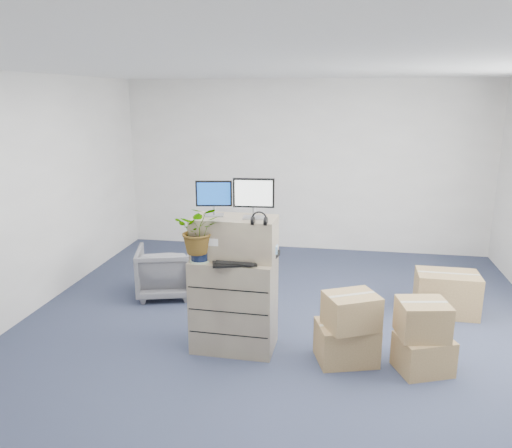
# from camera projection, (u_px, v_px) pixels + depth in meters

# --- Properties ---
(ground) EXTENTS (7.00, 7.00, 0.00)m
(ground) POSITION_uv_depth(u_px,v_px,m) (276.00, 345.00, 5.23)
(ground) COLOR #242A41
(ground) RESTS_ON ground
(wall_back) EXTENTS (6.00, 0.02, 2.80)m
(wall_back) POSITION_uv_depth(u_px,v_px,m) (305.00, 166.00, 8.23)
(wall_back) COLOR silver
(wall_back) RESTS_ON ground
(filing_cabinet_lower) EXTENTS (0.84, 0.53, 0.97)m
(filing_cabinet_lower) POSITION_uv_depth(u_px,v_px,m) (234.00, 304.00, 5.08)
(filing_cabinet_lower) COLOR #83705A
(filing_cabinet_lower) RESTS_ON ground
(filing_cabinet_upper) EXTENTS (0.84, 0.44, 0.41)m
(filing_cabinet_upper) POSITION_uv_depth(u_px,v_px,m) (234.00, 237.00, 4.95)
(filing_cabinet_upper) COLOR #83705A
(filing_cabinet_upper) RESTS_ON filing_cabinet_lower
(monitor_left) EXTENTS (0.36, 0.17, 0.35)m
(monitor_left) POSITION_uv_depth(u_px,v_px,m) (214.00, 196.00, 4.91)
(monitor_left) COLOR #99999E
(monitor_left) RESTS_ON filing_cabinet_upper
(monitor_right) EXTENTS (0.40, 0.17, 0.39)m
(monitor_right) POSITION_uv_depth(u_px,v_px,m) (254.00, 196.00, 4.80)
(monitor_right) COLOR #99999E
(monitor_right) RESTS_ON filing_cabinet_upper
(headphones) EXTENTS (0.15, 0.02, 0.15)m
(headphones) POSITION_uv_depth(u_px,v_px,m) (259.00, 219.00, 4.66)
(headphones) COLOR black
(headphones) RESTS_ON filing_cabinet_upper
(keyboard) EXTENTS (0.45, 0.28, 0.02)m
(keyboard) POSITION_uv_depth(u_px,v_px,m) (235.00, 264.00, 4.78)
(keyboard) COLOR black
(keyboard) RESTS_ON filing_cabinet_lower
(mouse) EXTENTS (0.09, 0.06, 0.03)m
(mouse) POSITION_uv_depth(u_px,v_px,m) (261.00, 263.00, 4.78)
(mouse) COLOR silver
(mouse) RESTS_ON filing_cabinet_lower
(water_bottle) EXTENTS (0.06, 0.06, 0.21)m
(water_bottle) POSITION_uv_depth(u_px,v_px,m) (243.00, 246.00, 5.00)
(water_bottle) COLOR gray
(water_bottle) RESTS_ON filing_cabinet_lower
(phone_dock) EXTENTS (0.06, 0.05, 0.13)m
(phone_dock) POSITION_uv_depth(u_px,v_px,m) (230.00, 252.00, 5.03)
(phone_dock) COLOR silver
(phone_dock) RESTS_ON filing_cabinet_lower
(external_drive) EXTENTS (0.21, 0.17, 0.05)m
(external_drive) POSITION_uv_depth(u_px,v_px,m) (269.00, 254.00, 5.03)
(external_drive) COLOR black
(external_drive) RESTS_ON filing_cabinet_lower
(tissue_box) EXTENTS (0.22, 0.13, 0.08)m
(tissue_box) POSITION_uv_depth(u_px,v_px,m) (267.00, 249.00, 4.96)
(tissue_box) COLOR #459BED
(tissue_box) RESTS_ON external_drive
(potted_plant) EXTENTS (0.50, 0.54, 0.46)m
(potted_plant) POSITION_uv_depth(u_px,v_px,m) (199.00, 236.00, 4.82)
(potted_plant) COLOR #A1BB97
(potted_plant) RESTS_ON filing_cabinet_lower
(office_chair) EXTENTS (0.84, 0.81, 0.71)m
(office_chair) POSITION_uv_depth(u_px,v_px,m) (165.00, 269.00, 6.47)
(office_chair) COLOR slate
(office_chair) RESTS_ON ground
(cardboard_boxes) EXTENTS (1.87, 1.89, 0.72)m
(cardboard_boxes) POSITION_uv_depth(u_px,v_px,m) (409.00, 316.00, 5.20)
(cardboard_boxes) COLOR olive
(cardboard_boxes) RESTS_ON ground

